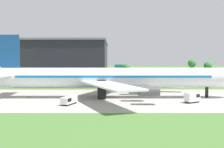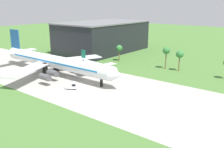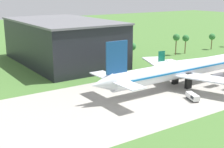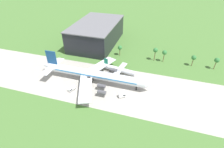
{
  "view_description": "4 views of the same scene",
  "coord_description": "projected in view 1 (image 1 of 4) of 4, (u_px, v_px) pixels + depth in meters",
  "views": [
    {
      "loc": [
        -39.16,
        -81.6,
        11.93
      ],
      "look_at": [
        -38.79,
        1.02,
        7.05
      ],
      "focal_mm": 45.0,
      "sensor_mm": 36.0,
      "label": 1
    },
    {
      "loc": [
        49.69,
        -69.25,
        31.36
      ],
      "look_at": [
        -5.78,
        1.02,
        6.05
      ],
      "focal_mm": 40.0,
      "sensor_mm": 36.0,
      "label": 2
    },
    {
      "loc": [
        -121.58,
        -72.57,
        32.8
      ],
      "look_at": [
        -71.8,
        1.02,
        8.89
      ],
      "focal_mm": 50.0,
      "sensor_mm": 36.0,
      "label": 3
    },
    {
      "loc": [
        -0.76,
        -85.35,
        72.0
      ],
      "look_at": [
        -28.4,
        5.0,
        6.0
      ],
      "focal_mm": 28.0,
      "sensor_mm": 36.0,
      "label": 4
    }
  ],
  "objects": [
    {
      "name": "regional_aircraft",
      "position": [
        148.0,
        83.0,
        97.78
      ],
      "size": [
        24.14,
        21.82,
        9.44
      ],
      "color": "silver",
      "rests_on": "ground_plane"
    },
    {
      "name": "baggage_tug",
      "position": [
        191.0,
        97.0,
        73.92
      ],
      "size": [
        4.54,
        3.88,
        2.69
      ],
      "color": "black",
      "rests_on": "ground_plane"
    },
    {
      "name": "jet_airliner",
      "position": [
        108.0,
        78.0,
        82.82
      ],
      "size": [
        77.69,
        53.82,
        18.58
      ],
      "color": "silver",
      "rests_on": "ground_plane"
    },
    {
      "name": "terminal_building",
      "position": [
        69.0,
        62.0,
        140.85
      ],
      "size": [
        36.72,
        61.2,
        19.72
      ],
      "color": "black",
      "rests_on": "ground_plane"
    },
    {
      "name": "catering_van",
      "position": [
        67.0,
        100.0,
        70.67
      ],
      "size": [
        3.81,
        5.93,
        2.03
      ],
      "color": "black",
      "rests_on": "ground_plane"
    }
  ]
}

